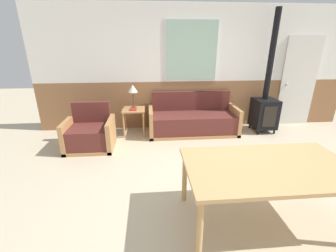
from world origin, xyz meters
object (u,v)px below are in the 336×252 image
at_px(couch, 193,121).
at_px(armchair, 90,135).
at_px(table_lamp, 133,89).
at_px(dining_table, 269,170).
at_px(wood_stove, 265,105).
at_px(side_table, 134,114).

height_order(couch, armchair, couch).
height_order(table_lamp, dining_table, table_lamp).
xyz_separation_m(armchair, wood_stove, (3.71, 0.56, 0.34)).
xyz_separation_m(dining_table, wood_stove, (1.34, 2.69, -0.06)).
bearing_deg(table_lamp, couch, -6.01).
distance_m(couch, side_table, 1.31).
height_order(couch, side_table, couch).
bearing_deg(armchair, dining_table, -53.53).
relative_size(couch, dining_table, 1.11).
distance_m(armchair, wood_stove, 3.77).
bearing_deg(table_lamp, side_table, -90.10).
height_order(table_lamp, wood_stove, wood_stove).
xyz_separation_m(armchair, table_lamp, (0.80, 0.73, 0.72)).
bearing_deg(side_table, wood_stove, -1.58).
xyz_separation_m(table_lamp, dining_table, (1.57, -2.86, -0.32)).
bearing_deg(dining_table, wood_stove, 63.49).
distance_m(couch, armchair, 2.18).
bearing_deg(side_table, table_lamp, 89.90).
height_order(armchair, table_lamp, table_lamp).
bearing_deg(armchair, wood_stove, -2.93).
bearing_deg(wood_stove, side_table, 178.42).
xyz_separation_m(couch, wood_stove, (1.61, -0.03, 0.33)).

